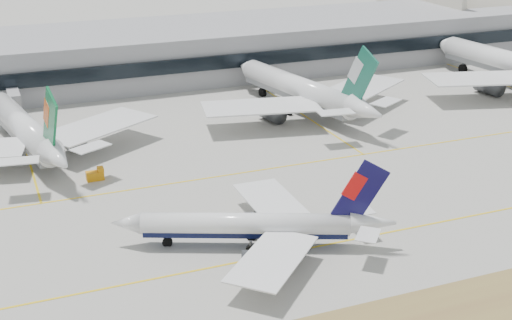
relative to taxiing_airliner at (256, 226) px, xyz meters
name	(u,v)px	position (x,y,z in m)	size (l,w,h in m)	color
ground	(316,232)	(11.68, 1.09, -3.85)	(3000.00, 3000.00, 0.00)	#9E9B93
taxiing_airliner	(256,226)	(0.00, 0.00, 0.00)	(45.07, 38.15, 15.95)	white
widebody_eva	(26,131)	(-31.09, 58.87, 1.76)	(58.27, 57.70, 21.08)	white
widebody_cathay	(303,91)	(38.90, 63.88, 2.12)	(61.81, 61.30, 22.43)	white
terminal	(152,53)	(11.68, 115.93, 3.66)	(280.00, 43.10, 15.00)	gray
hangar	(506,29)	(166.25, 136.09, -3.71)	(91.00, 60.00, 60.00)	beige
gse_b	(96,175)	(-19.72, 38.82, -2.80)	(3.55, 2.00, 2.60)	orange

